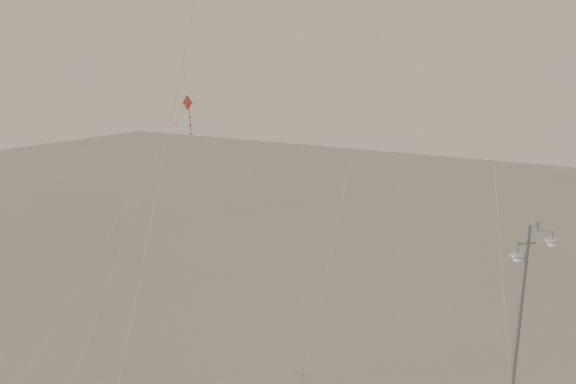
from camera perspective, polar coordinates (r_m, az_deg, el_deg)
The scene contains 3 objects.
street_lamp at distance 28.31m, azimuth 15.98°, elevation -11.34°, with size 1.57×0.92×10.11m.
kite_1 at distance 35.62m, azimuth -6.68°, elevation 13.00°, with size 3.02×4.96×23.15m.
kite_3 at distance 32.62m, azimuth -10.62°, elevation 0.26°, with size 7.16×4.90×13.69m.
Camera 1 is at (16.91, -22.35, 15.91)m, focal length 50.00 mm.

